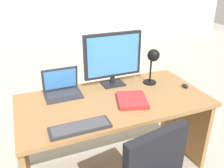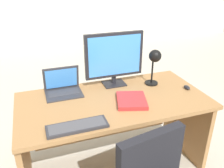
{
  "view_description": "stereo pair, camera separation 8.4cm",
  "coord_description": "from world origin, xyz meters",
  "views": [
    {
      "loc": [
        -0.66,
        -1.59,
        1.67
      ],
      "look_at": [
        0.0,
        0.04,
        0.84
      ],
      "focal_mm": 38.29,
      "sensor_mm": 36.0,
      "label": 1
    },
    {
      "loc": [
        -0.58,
        -1.62,
        1.67
      ],
      "look_at": [
        0.0,
        0.04,
        0.84
      ],
      "focal_mm": 38.29,
      "sensor_mm": 36.0,
      "label": 2
    }
  ],
  "objects": [
    {
      "name": "desk_lamp",
      "position": [
        0.43,
        0.14,
        0.96
      ],
      "size": [
        0.12,
        0.14,
        0.34
      ],
      "color": "black",
      "rests_on": "desk"
    },
    {
      "name": "monitor",
      "position": [
        0.1,
        0.27,
        0.99
      ],
      "size": [
        0.53,
        0.16,
        0.48
      ],
      "color": "black",
      "rests_on": "desk"
    },
    {
      "name": "book",
      "position": [
        0.12,
        -0.1,
        0.74
      ],
      "size": [
        0.3,
        0.32,
        0.03
      ],
      "color": "red",
      "rests_on": "desk"
    },
    {
      "name": "keyboard",
      "position": [
        -0.36,
        -0.29,
        0.73
      ],
      "size": [
        0.41,
        0.14,
        0.02
      ],
      "color": "#2D2D33",
      "rests_on": "desk"
    },
    {
      "name": "mouse",
      "position": [
        0.68,
        -0.04,
        0.74
      ],
      "size": [
        0.04,
        0.07,
        0.03
      ],
      "color": "black",
      "rests_on": "desk"
    },
    {
      "name": "laptop",
      "position": [
        -0.37,
        0.27,
        0.79
      ],
      "size": [
        0.3,
        0.23,
        0.22
      ],
      "color": "#2D2D33",
      "rests_on": "desk"
    },
    {
      "name": "ground",
      "position": [
        0.0,
        1.5,
        0.0
      ],
      "size": [
        12.0,
        12.0,
        0.0
      ],
      "primitive_type": "plane",
      "color": "#B7B2A3"
    },
    {
      "name": "desk",
      "position": [
        0.0,
        0.05,
        0.51
      ],
      "size": [
        1.55,
        0.78,
        0.72
      ],
      "color": "#9E7042",
      "rests_on": "ground"
    }
  ]
}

